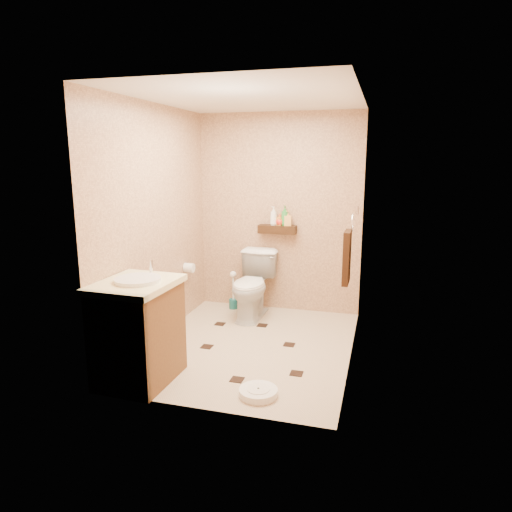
% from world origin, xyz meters
% --- Properties ---
extents(ground, '(2.50, 2.50, 0.00)m').
position_xyz_m(ground, '(0.00, 0.00, 0.00)').
color(ground, beige).
rests_on(ground, ground).
extents(wall_back, '(2.00, 0.04, 2.40)m').
position_xyz_m(wall_back, '(0.00, 1.25, 1.20)').
color(wall_back, tan).
rests_on(wall_back, ground).
extents(wall_front, '(2.00, 0.04, 2.40)m').
position_xyz_m(wall_front, '(0.00, -1.25, 1.20)').
color(wall_front, tan).
rests_on(wall_front, ground).
extents(wall_left, '(0.04, 2.50, 2.40)m').
position_xyz_m(wall_left, '(-1.00, 0.00, 1.20)').
color(wall_left, tan).
rests_on(wall_left, ground).
extents(wall_right, '(0.04, 2.50, 2.40)m').
position_xyz_m(wall_right, '(1.00, 0.00, 1.20)').
color(wall_right, tan).
rests_on(wall_right, ground).
extents(ceiling, '(2.00, 2.50, 0.02)m').
position_xyz_m(ceiling, '(0.00, 0.00, 2.40)').
color(ceiling, silver).
rests_on(ceiling, wall_back).
extents(wall_shelf, '(0.46, 0.14, 0.10)m').
position_xyz_m(wall_shelf, '(0.00, 1.17, 1.02)').
color(wall_shelf, '#331E0E').
rests_on(wall_shelf, wall_back).
extents(floor_accents, '(1.19, 1.43, 0.01)m').
position_xyz_m(floor_accents, '(0.02, -0.03, 0.00)').
color(floor_accents, black).
rests_on(floor_accents, ground).
extents(toilet, '(0.45, 0.77, 0.78)m').
position_xyz_m(toilet, '(-0.22, 0.83, 0.39)').
color(toilet, white).
rests_on(toilet, ground).
extents(vanity, '(0.61, 0.74, 1.01)m').
position_xyz_m(vanity, '(-0.70, -0.95, 0.45)').
color(vanity, brown).
rests_on(vanity, ground).
extents(bathroom_scale, '(0.39, 0.39, 0.06)m').
position_xyz_m(bathroom_scale, '(0.35, -0.94, 0.03)').
color(bathroom_scale, white).
rests_on(bathroom_scale, ground).
extents(toilet_brush, '(0.11, 0.11, 0.49)m').
position_xyz_m(toilet_brush, '(-0.54, 1.07, 0.17)').
color(toilet_brush, '#175D5F').
rests_on(toilet_brush, ground).
extents(towel_ring, '(0.12, 0.30, 0.76)m').
position_xyz_m(towel_ring, '(0.91, 0.25, 0.95)').
color(towel_ring, silver).
rests_on(towel_ring, wall_right).
extents(toilet_paper, '(0.12, 0.11, 0.12)m').
position_xyz_m(toilet_paper, '(-0.94, 0.65, 0.60)').
color(toilet_paper, white).
rests_on(toilet_paper, wall_left).
extents(bottle_a, '(0.12, 0.12, 0.23)m').
position_xyz_m(bottle_a, '(-0.05, 1.17, 1.18)').
color(bottle_a, white).
rests_on(bottle_a, wall_shelf).
extents(bottle_b, '(0.09, 0.09, 0.15)m').
position_xyz_m(bottle_b, '(0.03, 1.17, 1.14)').
color(bottle_b, orange).
rests_on(bottle_b, wall_shelf).
extents(bottle_c, '(0.10, 0.10, 0.13)m').
position_xyz_m(bottle_c, '(0.03, 1.17, 1.13)').
color(bottle_c, red).
rests_on(bottle_c, wall_shelf).
extents(bottle_d, '(0.12, 0.12, 0.24)m').
position_xyz_m(bottle_d, '(0.09, 1.17, 1.19)').
color(bottle_d, '#2E8A34').
rests_on(bottle_d, wall_shelf).
extents(bottle_e, '(0.10, 0.10, 0.18)m').
position_xyz_m(bottle_e, '(0.12, 1.17, 1.16)').
color(bottle_e, '#F8AF52').
rests_on(bottle_e, wall_shelf).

